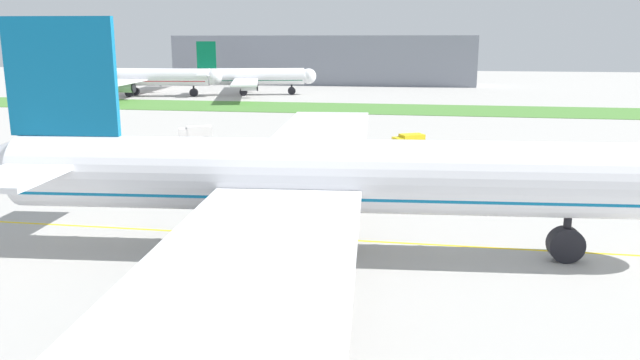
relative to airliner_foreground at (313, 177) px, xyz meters
The scene contains 10 objects.
ground_plane 7.11m from the airliner_foreground, behind, with size 600.00×600.00×0.00m, color #ADAAA5.
apron_taxi_line 8.13m from the airliner_foreground, 128.93° to the left, with size 280.00×0.36×0.01m, color yellow.
grass_median_strip 107.40m from the airliner_foreground, 91.72° to the left, with size 320.00×24.00×0.10m, color #4C8438.
airliner_foreground is the anchor object (origin of this frame).
ground_crew_wingwalker_port 19.31m from the airliner_foreground, 115.61° to the right, with size 0.44×0.46×1.55m.
service_truck_baggage_loader 49.34m from the airliner_foreground, 82.93° to the left, with size 5.15×4.22×2.64m.
service_truck_fuel_bowser 59.91m from the airliner_foreground, 119.54° to the left, with size 5.83×4.23×2.63m.
parked_airliner_far_left 150.69m from the airliner_foreground, 120.37° to the left, with size 49.37×78.56×16.39m.
parked_airliner_far_centre 146.66m from the airliner_foreground, 107.82° to the left, with size 39.98×62.25×16.11m.
terminal_building 193.19m from the airliner_foreground, 99.12° to the left, with size 112.56×20.00×18.00m, color gray.
Camera 1 is at (11.76, -47.54, 16.94)m, focal length 35.17 mm.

